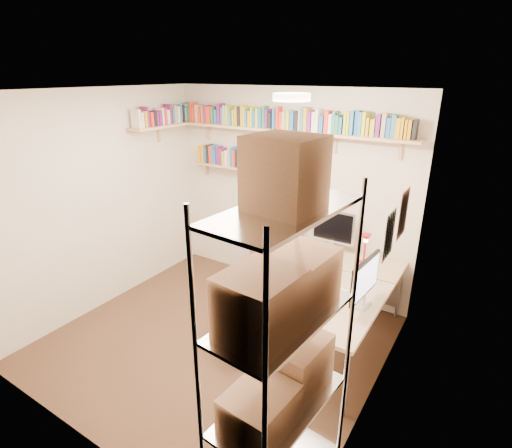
# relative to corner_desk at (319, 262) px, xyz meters

# --- Properties ---
(ground) EXTENTS (3.20, 3.20, 0.00)m
(ground) POSITION_rel_corner_desk_xyz_m (-0.69, -0.99, -0.68)
(ground) COLOR #41231B
(ground) RESTS_ON ground
(room_shell) EXTENTS (3.24, 3.04, 2.52)m
(room_shell) POSITION_rel_corner_desk_xyz_m (-0.69, -0.98, 0.87)
(room_shell) COLOR beige
(room_shell) RESTS_ON ground
(wall_shelves) EXTENTS (3.12, 1.09, 0.80)m
(wall_shelves) POSITION_rel_corner_desk_xyz_m (-1.09, 0.32, 1.35)
(wall_shelves) COLOR tan
(wall_shelves) RESTS_ON ground
(corner_desk) EXTENTS (1.83, 1.78, 1.19)m
(corner_desk) POSITION_rel_corner_desk_xyz_m (0.00, 0.00, 0.00)
(corner_desk) COLOR #D4B289
(corner_desk) RESTS_ON ground
(office_chair) EXTENTS (0.66, 0.67, 1.15)m
(office_chair) POSITION_rel_corner_desk_xyz_m (-0.32, -0.84, -0.19)
(office_chair) COLOR black
(office_chair) RESTS_ON ground
(wire_rack) EXTENTS (0.53, 0.95, 2.38)m
(wire_rack) POSITION_rel_corner_desk_xyz_m (0.67, -2.09, 0.71)
(wire_rack) COLOR silver
(wire_rack) RESTS_ON ground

